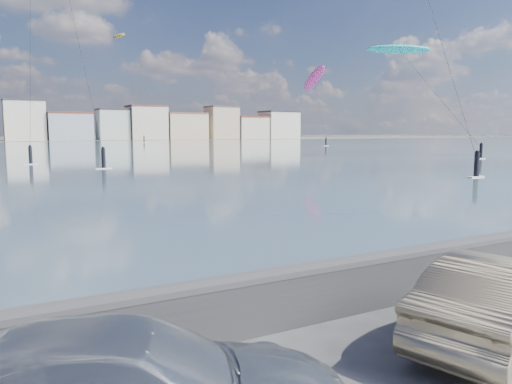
% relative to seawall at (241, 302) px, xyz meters
% --- Properties ---
extents(bay_water, '(500.00, 177.00, 0.00)m').
position_rel_seawall_xyz_m(bay_water, '(0.00, 88.80, -0.58)').
color(bay_water, '#384455').
rests_on(bay_water, ground).
extents(seawall, '(400.00, 0.36, 1.08)m').
position_rel_seawall_xyz_m(seawall, '(0.00, 0.00, 0.00)').
color(seawall, '#28282B').
rests_on(seawall, ground).
extents(car_champagne, '(4.58, 2.70, 1.43)m').
position_rel_seawall_xyz_m(car_champagne, '(3.54, -2.23, 0.13)').
color(car_champagne, tan).
rests_on(car_champagne, ground).
extents(kitesurfer_3, '(9.18, 13.39, 14.71)m').
position_rel_seawall_xyz_m(kitesurfer_3, '(45.69, 42.59, 13.26)').
color(kitesurfer_3, '#19BFBF').
rests_on(kitesurfer_3, ground).
extents(kitesurfer_9, '(5.25, 19.78, 34.32)m').
position_rel_seawall_xyz_m(kitesurfer_9, '(36.82, 153.42, 31.89)').
color(kitesurfer_9, '#BF8C19').
rests_on(kitesurfer_9, ground).
extents(kitesurfer_18, '(6.60, 15.48, 19.53)m').
position_rel_seawall_xyz_m(kitesurfer_18, '(69.35, 94.72, 15.44)').
color(kitesurfer_18, '#E5338C').
rests_on(kitesurfer_18, ground).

